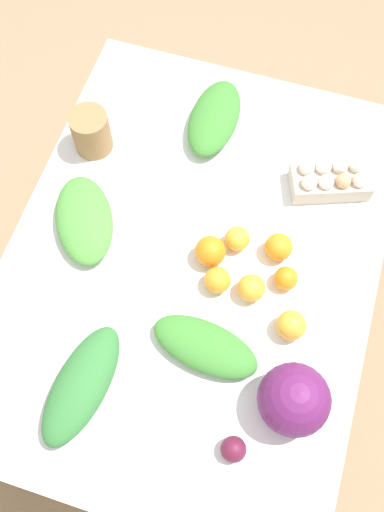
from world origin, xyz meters
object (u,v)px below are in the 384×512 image
object	(u,v)px
cabbage_purple	(294,400)
orange_3	(286,278)
greens_bunch_kale	(205,347)
orange_4	(237,239)
paper_bag	(91,132)
beet_root	(233,449)
orange_0	(279,247)
orange_5	(210,251)
egg_carton	(331,179)
greens_bunch_dandelion	(214,118)
greens_bunch_scallion	(84,220)
orange_1	(251,288)
orange_6	(217,280)
greens_bunch_chard	(82,385)
orange_2	(291,325)

from	to	relation	value
cabbage_purple	orange_3	size ratio (longest dim) A/B	2.69
greens_bunch_kale	orange_4	xyz separation A→B (m)	(-0.31, -0.00, 0.00)
paper_bag	beet_root	bearing A→B (deg)	41.34
orange_0	orange_3	bearing A→B (deg)	26.70
beet_root	orange_5	size ratio (longest dim) A/B	0.73
orange_3	egg_carton	bearing A→B (deg)	171.05
greens_bunch_kale	orange_3	distance (m)	0.28
greens_bunch_dandelion	orange_0	xyz separation A→B (m)	(0.36, 0.28, 0.00)
paper_bag	greens_bunch_scallion	bearing A→B (deg)	16.06
greens_bunch_scallion	orange_4	xyz separation A→B (m)	(-0.07, 0.42, 0.00)
orange_1	orange_6	world-z (taller)	orange_1
orange_4	egg_carton	bearing A→B (deg)	141.08
orange_4	orange_0	bearing A→B (deg)	93.61
egg_carton	orange_4	xyz separation A→B (m)	(0.25, -0.20, -0.01)
greens_bunch_chard	orange_4	xyz separation A→B (m)	(-0.49, 0.25, -0.01)
orange_5	greens_bunch_chard	bearing A→B (deg)	-24.50
greens_bunch_kale	orange_5	distance (m)	0.26
egg_carton	orange_6	size ratio (longest dim) A/B	3.46
cabbage_purple	greens_bunch_chard	size ratio (longest dim) A/B	0.55
cabbage_purple	orange_4	bearing A→B (deg)	-148.17
greens_bunch_scallion	orange_2	size ratio (longest dim) A/B	3.58
paper_bag	greens_bunch_kale	size ratio (longest dim) A/B	0.48
orange_1	orange_5	world-z (taller)	orange_5
paper_bag	orange_4	size ratio (longest dim) A/B	1.94
greens_bunch_scallion	orange_3	distance (m)	0.57
beet_root	orange_1	size ratio (longest dim) A/B	0.83
egg_carton	orange_3	size ratio (longest dim) A/B	3.83
greens_bunch_chard	orange_1	world-z (taller)	greens_bunch_chard
egg_carton	orange_3	xyz separation A→B (m)	(0.33, -0.05, -0.01)
cabbage_purple	paper_bag	size ratio (longest dim) A/B	1.29
paper_bag	greens_bunch_kale	world-z (taller)	paper_bag
cabbage_purple	orange_0	bearing A→B (deg)	-162.22
greens_bunch_chard	greens_bunch_scallion	size ratio (longest dim) A/B	1.13
greens_bunch_kale	greens_bunch_chard	distance (m)	0.32
paper_bag	orange_4	bearing A→B (deg)	69.00
orange_6	greens_bunch_kale	bearing A→B (deg)	6.55
cabbage_purple	orange_0	distance (m)	0.41
orange_2	orange_6	bearing A→B (deg)	-106.62
greens_bunch_dandelion	orange_5	xyz separation A→B (m)	(0.42, 0.11, 0.01)
egg_carton	orange_6	xyz separation A→B (m)	(0.38, -0.22, -0.01)
egg_carton	greens_bunch_chard	world-z (taller)	egg_carton
orange_2	orange_4	xyz separation A→B (m)	(-0.20, -0.20, -0.00)
beet_root	orange_4	size ratio (longest dim) A/B	0.89
greens_bunch_dandelion	orange_5	world-z (taller)	orange_5
greens_bunch_dandelion	orange_6	size ratio (longest dim) A/B	3.98
cabbage_purple	orange_4	xyz separation A→B (m)	(-0.38, -0.24, -0.05)
orange_6	orange_0	bearing A→B (deg)	136.88
paper_bag	orange_1	world-z (taller)	paper_bag
orange_3	orange_6	bearing A→B (deg)	-70.75
cabbage_purple	orange_5	size ratio (longest dim) A/B	2.05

